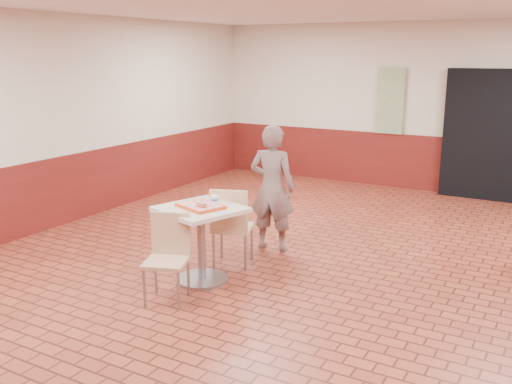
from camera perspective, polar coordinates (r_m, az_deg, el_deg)
The scene contains 12 objects.
room_shell at distance 5.97m, azimuth 5.04°, elevation 4.55°, with size 8.01×10.01×3.01m.
wainscot_band at distance 6.21m, azimuth 4.85°, elevation -4.60°, with size 8.00×10.00×1.00m.
corridor_doorway at distance 10.40m, azimuth 22.61°, elevation 5.24°, with size 1.60×0.22×2.20m, color black.
promo_poster at distance 10.77m, azimuth 13.30°, elevation 8.87°, with size 0.50×0.03×1.20m, color gray.
main_table at distance 6.21m, azimuth -5.51°, elevation -3.97°, with size 0.79×0.79×0.84m.
chair_main_front at distance 5.83m, azimuth -8.80°, elevation -6.01°, with size 0.53×0.53×0.88m.
chair_main_back at distance 6.61m, azimuth -2.49°, elevation -3.12°, with size 0.56×0.56×0.95m.
customer at distance 7.14m, azimuth 1.64°, elevation 0.40°, with size 0.58×0.38×1.60m, color #745D5A.
serving_tray at distance 6.13m, azimuth -5.57°, elevation -1.40°, with size 0.47×0.36×0.03m.
ring_donut at distance 6.25m, azimuth -5.77°, elevation -0.84°, with size 0.09×0.09×0.03m, color #E1B852.
long_john_donut at distance 6.04m, azimuth -5.50°, elevation -1.27°, with size 0.17×0.12×0.05m.
paper_cup at distance 6.12m, azimuth -4.17°, elevation -0.78°, with size 0.08×0.08×0.10m.
Camera 1 is at (2.45, -5.36, 2.45)m, focal length 40.00 mm.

